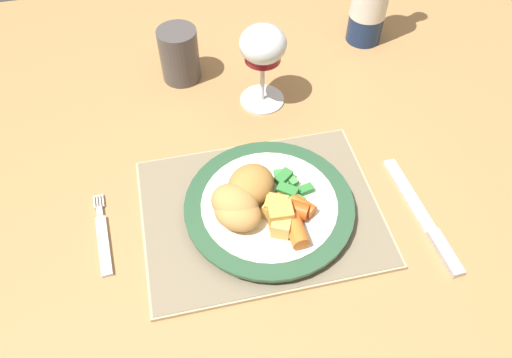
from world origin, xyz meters
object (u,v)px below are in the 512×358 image
(table_knife, at_px, (427,224))
(drinking_cup, at_px, (179,54))
(fork, at_px, (103,239))
(wine_glass, at_px, (263,49))
(dining_table, at_px, (237,180))
(dinner_plate, at_px, (269,207))

(table_knife, height_order, drinking_cup, drinking_cup)
(fork, relative_size, wine_glass, 0.94)
(dining_table, relative_size, wine_glass, 9.95)
(table_knife, bearing_deg, dining_table, 138.98)
(drinking_cup, bearing_deg, dinner_plate, -76.15)
(dining_table, xyz_separation_m, wine_glass, (0.07, 0.10, 0.18))
(dining_table, bearing_deg, wine_glass, 56.27)
(table_knife, relative_size, drinking_cup, 2.17)
(dining_table, bearing_deg, table_knife, -41.02)
(dinner_plate, bearing_deg, fork, 178.29)
(fork, height_order, table_knife, table_knife)
(wine_glass, bearing_deg, dinner_plate, -100.78)
(dining_table, height_order, table_knife, table_knife)
(dining_table, height_order, dinner_plate, dinner_plate)
(fork, bearing_deg, dinner_plate, -1.71)
(dinner_plate, relative_size, table_knife, 1.14)
(wine_glass, bearing_deg, drinking_cup, 143.45)
(fork, bearing_deg, dining_table, 31.75)
(dinner_plate, distance_m, drinking_cup, 0.33)
(dining_table, bearing_deg, fork, -148.25)
(dining_table, relative_size, drinking_cup, 15.07)
(dinner_plate, distance_m, fork, 0.23)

